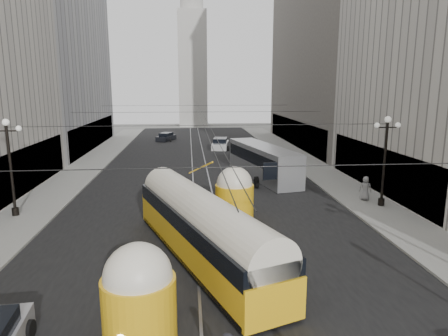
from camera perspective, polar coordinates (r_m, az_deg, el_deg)
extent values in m
cube|color=black|center=(41.79, -3.50, -0.20)|extent=(20.00, 85.00, 0.02)
cube|color=gray|center=(46.50, -18.58, 0.51)|extent=(4.00, 72.00, 0.15)
cube|color=gray|center=(47.05, 11.14, 1.02)|extent=(4.00, 72.00, 0.15)
cube|color=gray|center=(41.78, -4.53, -0.22)|extent=(0.12, 85.00, 0.04)
cube|color=gray|center=(41.82, -2.47, -0.18)|extent=(0.12, 85.00, 0.04)
cube|color=black|center=(35.51, -26.41, -0.23)|extent=(0.10, 18.00, 3.60)
cube|color=#999999|center=(59.74, -24.51, 15.85)|extent=(12.00, 28.00, 28.00)
cube|color=black|center=(58.24, -17.98, 4.60)|extent=(0.10, 25.20, 3.60)
cube|color=black|center=(34.57, 20.97, -0.07)|extent=(0.10, 18.00, 3.60)
cube|color=#514C47|center=(60.67, 16.12, 18.24)|extent=(12.00, 32.00, 32.00)
cube|color=black|center=(58.76, 9.91, 5.04)|extent=(0.10, 28.80, 3.60)
cube|color=#B2AFA8|center=(88.48, -4.51, 13.81)|extent=(6.00, 6.00, 24.00)
cylinder|color=#B2AFA8|center=(90.12, -4.66, 22.74)|extent=(4.80, 4.80, 4.00)
cylinder|color=black|center=(29.31, -28.14, -0.37)|extent=(0.18, 0.18, 6.00)
cylinder|color=black|center=(29.94, -27.64, -5.53)|extent=(0.44, 0.44, 0.50)
cylinder|color=black|center=(28.94, -28.63, 4.67)|extent=(1.60, 0.08, 0.08)
sphere|color=white|center=(28.90, -28.73, 5.75)|extent=(0.44, 0.44, 0.44)
sphere|color=white|center=(28.64, -27.28, 5.04)|extent=(0.36, 0.36, 0.36)
cylinder|color=black|center=(30.21, 21.92, 0.49)|extent=(0.18, 0.18, 6.00)
cylinder|color=black|center=(30.82, 21.54, -4.53)|extent=(0.44, 0.44, 0.50)
cylinder|color=black|center=(29.86, 22.30, 5.39)|extent=(1.60, 0.08, 0.08)
sphere|color=white|center=(29.81, 22.38, 6.44)|extent=(0.44, 0.44, 0.44)
sphere|color=white|center=(29.51, 21.02, 5.72)|extent=(0.36, 0.36, 0.36)
sphere|color=white|center=(30.20, 23.59, 5.64)|extent=(0.36, 0.36, 0.36)
cylinder|color=black|center=(12.70, -0.15, 0.10)|extent=(25.00, 0.03, 0.03)
cylinder|color=black|center=(26.54, -2.76, 6.11)|extent=(25.00, 0.03, 0.03)
cylinder|color=black|center=(40.49, -3.59, 7.99)|extent=(25.00, 0.03, 0.03)
cylinder|color=black|center=(54.47, -3.99, 8.91)|extent=(25.00, 0.03, 0.03)
cylinder|color=black|center=(44.50, -3.72, 8.05)|extent=(0.03, 72.00, 0.03)
cylinder|color=black|center=(44.51, -3.20, 8.06)|extent=(0.03, 72.00, 0.03)
cube|color=#EAAE14|center=(20.25, -3.15, -10.19)|extent=(7.13, 13.62, 1.65)
cube|color=black|center=(20.55, -3.13, -12.20)|extent=(6.98, 13.24, 0.29)
cube|color=black|center=(19.88, -3.19, -7.33)|extent=(7.07, 13.44, 0.83)
cylinder|color=silver|center=(19.79, -3.20, -6.53)|extent=(6.78, 13.33, 2.23)
cylinder|color=#EAAE14|center=(14.66, -11.99, -19.06)|extent=(2.53, 2.53, 2.23)
sphere|color=silver|center=(14.11, -12.19, -14.97)|extent=(2.33, 2.33, 2.33)
cylinder|color=#EAAE14|center=(26.31, 1.50, -4.77)|extent=(2.53, 2.53, 2.23)
sphere|color=silver|center=(26.01, 1.51, -2.31)|extent=(2.33, 2.33, 2.33)
sphere|color=#FFF2BF|center=(13.97, -14.26, -22.28)|extent=(0.36, 0.36, 0.36)
cube|color=#ABADB1|center=(37.97, 5.54, 0.95)|extent=(5.09, 12.26, 3.00)
cube|color=black|center=(37.88, 5.55, 1.69)|extent=(5.01, 11.86, 1.10)
cube|color=black|center=(32.18, 7.48, -0.39)|extent=(2.27, 0.60, 1.40)
cylinder|color=black|center=(34.10, 4.67, -2.06)|extent=(0.30, 1.00, 1.00)
cylinder|color=black|center=(34.61, 8.76, -1.96)|extent=(0.30, 1.00, 1.00)
cylinder|color=black|center=(41.87, 2.83, 0.52)|extent=(0.30, 1.00, 1.00)
cylinder|color=black|center=(42.28, 6.18, 0.58)|extent=(0.30, 1.00, 1.00)
cylinder|color=black|center=(16.25, -26.03, -20.01)|extent=(0.22, 0.65, 0.65)
cube|color=silver|center=(55.20, -0.53, 3.25)|extent=(2.79, 5.17, 0.87)
cube|color=black|center=(55.12, -0.53, 3.89)|extent=(2.19, 2.95, 0.82)
cylinder|color=black|center=(53.52, -1.36, 2.80)|extent=(0.22, 0.70, 0.70)
cylinder|color=black|center=(53.67, 0.58, 2.83)|extent=(0.22, 0.70, 0.70)
cylinder|color=black|center=(56.81, -1.58, 3.31)|extent=(0.22, 0.70, 0.70)
cylinder|color=black|center=(56.95, 0.25, 3.34)|extent=(0.22, 0.70, 0.70)
cube|color=black|center=(64.41, -8.27, 4.26)|extent=(3.17, 4.45, 0.73)
cube|color=black|center=(64.35, -8.28, 4.72)|extent=(2.26, 2.67, 0.69)
cylinder|color=black|center=(63.09, -9.02, 3.95)|extent=(0.22, 0.59, 0.59)
cylinder|color=black|center=(63.00, -7.64, 3.98)|extent=(0.22, 0.59, 0.59)
cylinder|color=black|center=(65.86, -8.86, 4.27)|extent=(0.22, 0.59, 0.59)
cylinder|color=black|center=(65.78, -7.53, 4.30)|extent=(0.22, 0.59, 0.59)
imported|color=gray|center=(31.61, 19.54, -2.76)|extent=(1.03, 0.86, 1.82)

